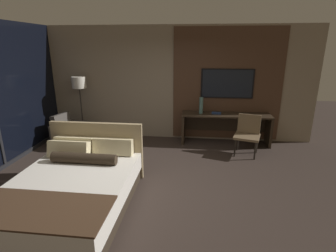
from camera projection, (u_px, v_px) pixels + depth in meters
name	position (u px, v px, depth m)	size (l,w,h in m)	color
ground_plane	(149.00, 186.00, 4.51)	(16.00, 16.00, 0.00)	#332823
wall_back_tv_panel	(176.00, 84.00, 6.53)	(7.20, 0.09, 2.80)	gray
bed	(73.00, 189.00, 3.86)	(1.67, 2.25, 1.02)	#33281E
desk	(225.00, 123.00, 6.38)	(2.11, 0.54, 0.75)	#2D2319
tv	(227.00, 84.00, 6.31)	(1.25, 0.04, 0.71)	black
desk_chair	(248.00, 132.00, 5.76)	(0.64, 0.64, 0.87)	brown
armchair_by_window	(71.00, 134.00, 6.35)	(0.83, 0.85, 0.75)	#47423D
floor_lamp	(79.00, 87.00, 6.48)	(0.34, 0.34, 1.59)	#282623
vase_tall	(201.00, 105.00, 6.27)	(0.09, 0.09, 0.40)	#4C706B
book	(216.00, 113.00, 6.31)	(0.24, 0.17, 0.03)	navy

